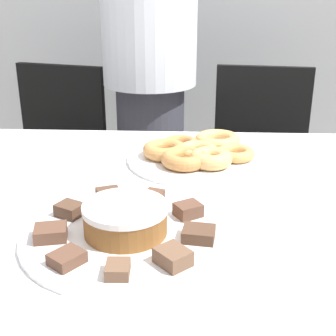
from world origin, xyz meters
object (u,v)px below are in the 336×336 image
(office_chair_left, at_px, (50,180))
(office_chair_right, at_px, (258,184))
(plate_cake, at_px, (126,235))
(plate_donuts, at_px, (197,159))
(frosted_cake, at_px, (125,219))
(person_standing, at_px, (150,73))

(office_chair_left, xyz_separation_m, office_chair_right, (0.88, 0.00, 0.00))
(office_chair_right, xyz_separation_m, plate_cake, (-0.41, -1.03, 0.34))
(office_chair_right, distance_m, plate_donuts, 0.75)
(office_chair_left, distance_m, frosted_cake, 1.20)
(office_chair_left, relative_size, plate_donuts, 2.31)
(office_chair_left, bearing_deg, frosted_cake, -50.48)
(office_chair_left, relative_size, plate_cake, 2.21)
(office_chair_right, relative_size, frosted_cake, 5.49)
(office_chair_right, bearing_deg, plate_donuts, -105.92)
(office_chair_left, distance_m, plate_donuts, 0.93)
(person_standing, xyz_separation_m, plate_cake, (0.04, -1.09, -0.11))
(office_chair_right, xyz_separation_m, plate_donuts, (-0.27, -0.62, 0.34))
(plate_cake, bearing_deg, office_chair_right, 68.57)
(frosted_cake, bearing_deg, person_standing, 92.32)
(person_standing, bearing_deg, plate_donuts, -74.70)
(person_standing, xyz_separation_m, plate_donuts, (0.18, -0.67, -0.11))
(person_standing, distance_m, frosted_cake, 1.09)
(office_chair_left, xyz_separation_m, frosted_cake, (0.47, -1.03, 0.37))
(office_chair_right, height_order, plate_cake, office_chair_right)
(plate_cake, xyz_separation_m, plate_donuts, (0.14, 0.42, 0.00))
(office_chair_left, bearing_deg, person_standing, 22.62)
(plate_donuts, bearing_deg, office_chair_left, 134.79)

